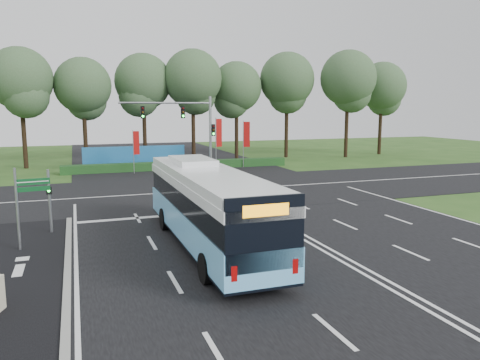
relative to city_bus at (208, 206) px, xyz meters
name	(u,v)px	position (x,y,z in m)	size (l,w,h in m)	color
ground	(287,231)	(4.39, 1.42, -1.83)	(120.00, 120.00, 0.00)	#274B19
road_main	(287,230)	(4.39, 1.42, -1.81)	(20.00, 120.00, 0.04)	black
road_cross	(217,190)	(4.39, 13.42, -1.81)	(120.00, 14.00, 0.05)	black
kerb_strip	(67,274)	(-5.71, -1.58, -1.77)	(0.25, 18.00, 0.12)	gray
city_bus	(208,206)	(0.00, 0.00, 0.00)	(2.82, 12.71, 3.64)	#6DC4FD
pedestrian_signal	(50,199)	(-6.49, 4.73, -0.13)	(0.27, 0.40, 3.11)	gray
street_sign	(25,198)	(-7.30, 2.26, 0.43)	(1.38, 0.25, 3.54)	gray
banner_flag_left	(136,145)	(-0.01, 24.27, 0.79)	(0.59, 0.11, 3.98)	gray
banner_flag_mid	(218,136)	(7.90, 24.54, 1.43)	(0.71, 0.29, 5.05)	gray
banner_flag_right	(246,137)	(10.97, 25.14, 1.23)	(0.68, 0.22, 4.71)	gray
traffic_light_gantry	(191,123)	(4.60, 21.92, 2.83)	(8.41, 0.28, 7.00)	gray
hedge	(180,165)	(4.39, 25.92, -1.43)	(22.00, 1.20, 0.80)	#163D18
blue_hoarding	(135,157)	(0.39, 28.42, -0.73)	(10.00, 0.30, 2.20)	#1E66A5
eucalyptus_row	(199,81)	(8.09, 32.37, 7.11)	(54.40, 9.62, 12.82)	black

